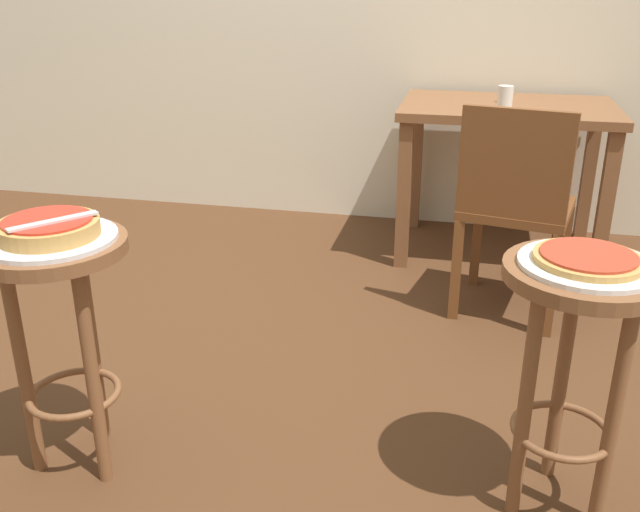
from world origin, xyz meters
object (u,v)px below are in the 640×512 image
pizza_middle (588,258)px  wooden_chair (515,204)px  pizza_foreground (49,228)px  pizza_server_knife (53,221)px  cup_near_edge (505,98)px  stool_middle (576,335)px  stool_foreground (60,304)px  dining_table (506,130)px  serving_plate_middle (587,265)px  serving_plate_foreground (50,238)px  condiment_shaker (507,94)px

pizza_middle → wooden_chair: size_ratio=0.29×
pizza_foreground → pizza_server_knife: (0.03, -0.02, 0.03)m
cup_near_edge → pizza_server_knife: bearing=-121.8°
stool_middle → pizza_foreground: bearing=-174.8°
stool_foreground → dining_table: bearing=58.9°
pizza_foreground → cup_near_edge: 2.08m
serving_plate_middle → pizza_middle: pizza_middle is taller
pizza_foreground → pizza_server_knife: bearing=-33.7°
serving_plate_foreground → wooden_chair: bearing=45.6°
serving_plate_middle → pizza_server_knife: pizza_server_knife is taller
serving_plate_middle → pizza_middle: (0.00, 0.00, 0.02)m
stool_middle → pizza_server_knife: pizza_server_knife is taller
stool_foreground → pizza_middle: (1.29, 0.12, 0.20)m
pizza_server_knife → pizza_middle: bearing=-45.2°
pizza_server_knife → cup_near_edge: bearing=6.8°
dining_table → wooden_chair: (0.03, -0.70, -0.14)m
serving_plate_foreground → cup_near_edge: 2.08m
stool_foreground → pizza_server_knife: 0.24m
stool_foreground → serving_plate_middle: 1.31m
wooden_chair → pizza_server_knife: 1.70m
stool_foreground → stool_middle: bearing=5.2°
condiment_shaker → wooden_chair: size_ratio=0.09×
serving_plate_middle → pizza_middle: size_ratio=1.27×
serving_plate_foreground → dining_table: 2.23m
pizza_middle → cup_near_edge: 1.64m
pizza_middle → wooden_chair: (-0.10, 1.09, -0.23)m
pizza_foreground → stool_middle: bearing=5.2°
pizza_server_knife → stool_foreground: bearing=94.9°
pizza_foreground → stool_middle: pizza_foreground is taller
dining_table → pizza_server_knife: size_ratio=4.39×
pizza_middle → condiment_shaker: (-0.15, 1.83, 0.07)m
stool_middle → pizza_middle: bearing=0.0°
serving_plate_middle → pizza_foreground: bearing=-174.8°
pizza_middle → serving_plate_foreground: bearing=-174.8°
cup_near_edge → pizza_server_knife: 2.08m
pizza_server_knife → stool_middle: bearing=-45.2°
cup_near_edge → condiment_shaker: bearing=86.6°
serving_plate_middle → pizza_server_knife: size_ratio=1.41×
serving_plate_middle → cup_near_edge: (-0.16, 1.63, 0.10)m
stool_foreground → dining_table: 2.23m
stool_foreground → pizza_middle: 1.31m
stool_middle → condiment_shaker: condiment_shaker is taller
stool_foreground → stool_middle: size_ratio=1.00×
cup_near_edge → condiment_shaker: 0.20m
wooden_chair → serving_plate_middle: bearing=-84.5°
serving_plate_foreground → pizza_middle: size_ratio=1.35×
serving_plate_foreground → condiment_shaker: size_ratio=4.23×
stool_foreground → condiment_shaker: size_ratio=8.58×
stool_foreground → condiment_shaker: bearing=59.7°
pizza_foreground → serving_plate_middle: (1.29, 0.12, -0.03)m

